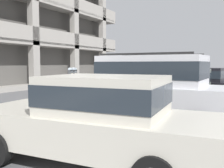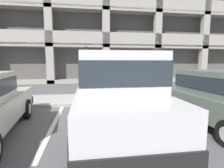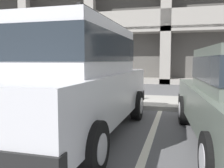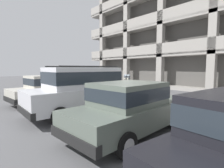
% 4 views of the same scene
% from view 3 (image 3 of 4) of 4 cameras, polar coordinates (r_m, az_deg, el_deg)
% --- Properties ---
extents(ground_plane, '(80.00, 80.00, 0.10)m').
position_cam_3_polar(ground_plane, '(6.95, -1.75, -6.28)').
color(ground_plane, '#565659').
extents(sidewalk, '(40.00, 2.20, 0.12)m').
position_cam_3_polar(sidewalk, '(8.16, 0.86, -3.74)').
color(sidewalk, '#9E9B93').
rests_on(sidewalk, ground_plane).
extents(parking_stall_lines, '(12.17, 4.80, 0.01)m').
position_cam_3_polar(parking_stall_lines, '(5.32, 9.74, -9.41)').
color(parking_stall_lines, silver).
rests_on(parking_stall_lines, ground_plane).
extents(silver_suv, '(2.06, 4.80, 2.03)m').
position_cam_3_polar(silver_suv, '(4.52, -8.87, 1.95)').
color(silver_suv, silver).
rests_on(silver_suv, ground_plane).
extents(parking_meter_near, '(0.35, 0.12, 1.49)m').
position_cam_3_polar(parking_meter_near, '(7.15, -1.07, 4.38)').
color(parking_meter_near, '#47474C').
rests_on(parking_meter_near, sidewalk).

